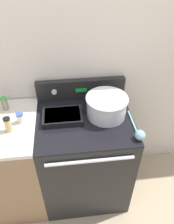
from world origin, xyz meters
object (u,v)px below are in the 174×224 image
at_px(casserole_dish, 63,116).
at_px(spice_jar_green_cap, 5,103).
at_px(spice_jar_black_cap, 8,125).
at_px(ladle, 139,134).
at_px(mixing_bowl, 107,105).
at_px(spice_jar_blue_cap, 20,118).

xyz_separation_m(casserole_dish, spice_jar_green_cap, (-0.44, 0.16, 0.04)).
bearing_deg(spice_jar_black_cap, casserole_dish, 14.45).
distance_m(casserole_dish, ladle, 0.57).
bearing_deg(ladle, spice_jar_black_cap, 170.14).
relative_size(mixing_bowl, ladle, 0.97).
bearing_deg(mixing_bowl, spice_jar_black_cap, -171.52).
distance_m(mixing_bowl, ladle, 0.32).
relative_size(mixing_bowl, spice_jar_green_cap, 2.88).
bearing_deg(spice_jar_green_cap, spice_jar_black_cap, -75.52).
height_order(ladle, spice_jar_blue_cap, spice_jar_blue_cap).
bearing_deg(spice_jar_green_cap, casserole_dish, -19.58).
height_order(casserole_dish, spice_jar_blue_cap, spice_jar_blue_cap).
xyz_separation_m(casserole_dish, spice_jar_black_cap, (-0.37, -0.10, 0.04)).
bearing_deg(spice_jar_black_cap, spice_jar_green_cap, 104.48).
distance_m(mixing_bowl, casserole_dish, 0.34).
distance_m(mixing_bowl, spice_jar_blue_cap, 0.64).
bearing_deg(spice_jar_black_cap, spice_jar_blue_cap, 49.94).
relative_size(ladle, spice_jar_black_cap, 2.79).
distance_m(spice_jar_black_cap, spice_jar_green_cap, 0.26).
bearing_deg(ladle, spice_jar_green_cap, 156.87).
relative_size(ladle, spice_jar_green_cap, 2.96).
xyz_separation_m(mixing_bowl, ladle, (0.18, -0.26, -0.06)).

